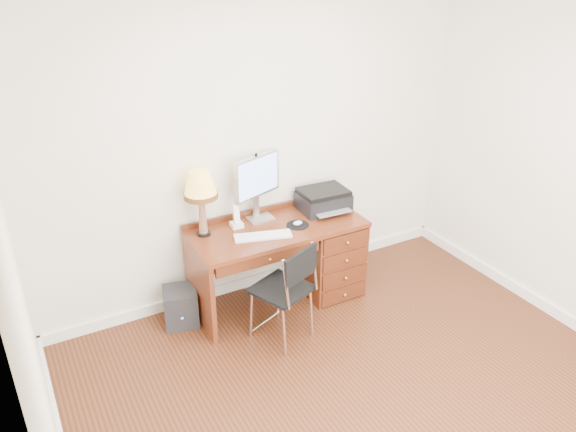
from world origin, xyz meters
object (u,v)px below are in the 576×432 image
desk (309,252)px  monitor (258,180)px  phone (236,221)px  leg_lamp (200,189)px  printer (323,199)px  equipment_box (181,306)px  chair (285,286)px

desk → monitor: bearing=150.4°
desk → phone: bearing=166.3°
monitor → phone: size_ratio=2.78×
monitor → leg_lamp: 0.54m
printer → equipment_box: size_ratio=1.39×
monitor → equipment_box: size_ratio=1.78×
monitor → equipment_box: monitor is taller
phone → desk: bearing=-12.0°
leg_lamp → printer: bearing=-2.8°
chair → desk: bearing=23.0°
desk → equipment_box: 1.23m
desk → printer: printer is taller
desk → phone: (-0.63, 0.15, 0.40)m
printer → leg_lamp: leg_lamp is taller
leg_lamp → desk: bearing=-9.8°
desk → chair: 0.77m
monitor → phone: 0.39m
monitor → phone: (-0.24, -0.07, -0.30)m
printer → monitor: bearing=172.0°
monitor → phone: bearing=175.5°
desk → printer: 0.49m
monitor → printer: monitor is taller
leg_lamp → chair: leg_lamp is taller
phone → equipment_box: bearing=-172.6°
printer → desk: bearing=-149.7°
monitor → chair: bearing=-121.0°
desk → phone: phone is taller
monitor → desk: bearing=-49.4°
printer → equipment_box: 1.56m
desk → monitor: 0.83m
desk → leg_lamp: bearing=170.2°
desk → phone: size_ratio=7.25×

